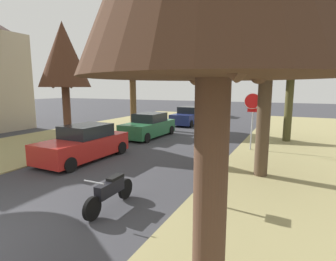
# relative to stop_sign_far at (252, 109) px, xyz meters

# --- Properties ---
(stop_sign_far) EXTENTS (0.81, 0.65, 2.93)m
(stop_sign_far) POSITION_rel_stop_sign_far_xyz_m (0.00, 0.00, 0.00)
(stop_sign_far) COLOR #9EA0A5
(stop_sign_far) RESTS_ON grass_verge_right
(street_tree_right_mid_a) EXTENTS (4.65, 4.65, 6.47)m
(street_tree_right_mid_a) POSITION_rel_stop_sign_far_xyz_m (0.96, -4.10, 2.98)
(street_tree_right_mid_a) COLOR #4C3A2A
(street_tree_right_mid_a) RESTS_ON grass_verge_right
(street_tree_right_mid_b) EXTENTS (4.35, 4.35, 7.96)m
(street_tree_right_mid_b) POSITION_rel_stop_sign_far_xyz_m (1.63, 3.29, 3.91)
(street_tree_right_mid_b) COLOR #464323
(street_tree_right_mid_b) RESTS_ON grass_verge_right
(street_tree_left_mid_a) EXTENTS (2.87, 2.87, 6.85)m
(street_tree_left_mid_a) POSITION_rel_stop_sign_far_xyz_m (-10.05, -2.63, 2.85)
(street_tree_left_mid_a) COLOR brown
(street_tree_left_mid_a) RESTS_ON grass_verge_left
(street_tree_left_mid_b) EXTENTS (4.23, 4.23, 8.65)m
(street_tree_left_mid_b) POSITION_rel_stop_sign_far_xyz_m (-10.05, 4.49, 4.52)
(street_tree_left_mid_b) COLOR brown
(street_tree_left_mid_b) RESTS_ON grass_verge_left
(parked_sedan_red) EXTENTS (2.04, 4.44, 1.57)m
(parked_sedan_red) POSITION_rel_stop_sign_far_xyz_m (-6.60, -5.05, -1.43)
(parked_sedan_red) COLOR red
(parked_sedan_red) RESTS_ON ground
(parked_sedan_green) EXTENTS (2.04, 4.44, 1.57)m
(parked_sedan_green) POSITION_rel_stop_sign_far_xyz_m (-6.70, 1.09, -1.43)
(parked_sedan_green) COLOR #28663D
(parked_sedan_green) RESTS_ON ground
(parked_sedan_navy) EXTENTS (2.04, 4.44, 1.57)m
(parked_sedan_navy) POSITION_rel_stop_sign_far_xyz_m (-6.46, 7.97, -1.43)
(parked_sedan_navy) COLOR navy
(parked_sedan_navy) RESTS_ON ground
(parked_sedan_black) EXTENTS (2.04, 4.44, 1.57)m
(parked_sedan_black) POSITION_rel_stop_sign_far_xyz_m (-6.75, 14.98, -1.43)
(parked_sedan_black) COLOR black
(parked_sedan_black) RESTS_ON ground
(parked_motorcycle) EXTENTS (0.60, 2.05, 0.97)m
(parked_motorcycle) POSITION_rel_stop_sign_far_xyz_m (-2.42, -8.61, -1.67)
(parked_motorcycle) COLOR black
(parked_motorcycle) RESTS_ON ground
(curbside_mailbox) EXTENTS (0.22, 0.44, 1.27)m
(curbside_mailbox) POSITION_rel_stop_sign_far_xyz_m (-0.19, -7.27, -1.10)
(curbside_mailbox) COLOR brown
(curbside_mailbox) RESTS_ON grass_verge_right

